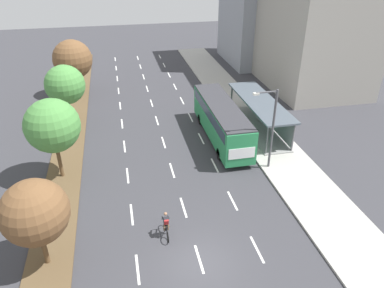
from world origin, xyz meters
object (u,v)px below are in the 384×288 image
Objects in this scene: median_tree_nearest at (35,212)px; median_tree_fourth at (73,59)px; median_tree_second at (52,126)px; bus_shelter at (262,112)px; cyclist at (166,225)px; streetlight at (271,124)px; bus at (221,118)px; median_tree_third at (65,85)px.

median_tree_fourth is at bearing 89.71° from median_tree_nearest.
bus_shelter is at bearing 13.99° from median_tree_second.
cyclist is 11.16m from streetlight.
streetlight reaches higher than bus.
bus_shelter is at bearing 36.58° from median_tree_nearest.
median_tree_second is at bearing -166.01° from bus_shelter.
bus_shelter is 18.51m from median_tree_third.
bus_shelter is 22.37m from median_tree_nearest.
median_tree_nearest is at bearing -89.89° from median_tree_second.
median_tree_fourth is at bearing 104.65° from cyclist.
streetlight reaches higher than median_tree_third.
streetlight reaches higher than median_tree_nearest.
bus is 1.78× the size of median_tree_fourth.
median_tree_third is at bearing 89.74° from median_tree_nearest.
bus is 14.75m from median_tree_third.
median_tree_nearest is at bearing -143.42° from bus_shelter.
bus reaches higher than cyclist.
median_tree_second is 17.65m from median_tree_fourth.
streetlight reaches higher than median_tree_fourth.
cyclist is at bearing -49.47° from median_tree_second.
median_tree_second reaches higher than median_tree_nearest.
bus is at bearing 14.21° from median_tree_second.
bus_shelter is 1.68× the size of median_tree_second.
median_tree_third is 19.16m from streetlight.
bus_shelter is 4.40m from bus.
bus is at bearing 111.23° from streetlight.
median_tree_second is (-17.92, -4.46, 2.51)m from bus_shelter.
median_tree_third is 0.93× the size of streetlight.
median_tree_third reaches higher than bus.
bus is 1.86× the size of median_tree_third.
median_tree_second is at bearing -90.63° from median_tree_third.
streetlight is at bearing 33.40° from cyclist.
bus is (-4.28, -1.01, 0.20)m from bus_shelter.
cyclist is 0.34× the size of median_tree_nearest.
median_tree_nearest reaches higher than cyclist.
median_tree_third is (-6.77, 16.85, 3.55)m from cyclist.
median_tree_nearest is at bearing -90.26° from median_tree_third.
median_tree_second is at bearing -90.50° from median_tree_fourth.
streetlight is (8.95, 5.90, 3.10)m from cyclist.
cyclist is 7.46m from median_tree_nearest.
bus_shelter is at bearing 72.26° from streetlight.
bus reaches higher than bus_shelter.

